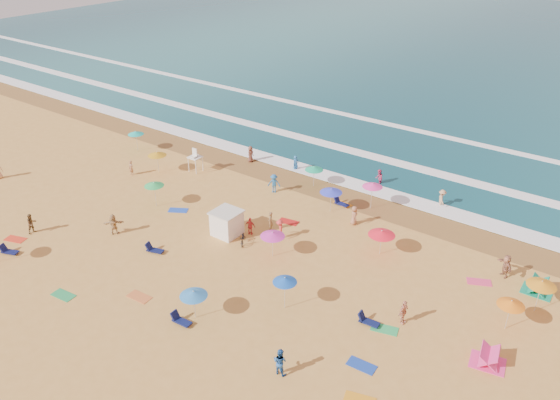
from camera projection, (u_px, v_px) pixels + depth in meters
The scene contains 13 objects.
ground at pixel (231, 244), 43.45m from camera, with size 220.00×220.00×0.00m, color gold.
ocean at pixel (520, 49), 103.31m from camera, with size 220.00×140.00×0.18m, color #0C4756.
wet_sand at pixel (316, 186), 52.36m from camera, with size 220.00×220.00×0.00m, color olive.
surf_foam at pixel (360, 156), 58.60m from camera, with size 200.00×18.70×0.05m.
cabana at pixel (227, 224), 44.26m from camera, with size 2.00×2.00×2.00m, color white.
cabana_roof at pixel (226, 212), 43.76m from camera, with size 2.20×2.20×0.12m, color silver.
bicycle at pixel (243, 238), 43.32m from camera, with size 0.60×1.71×0.90m, color black.
lifeguard_stand at pixel (196, 162), 54.93m from camera, with size 1.20×1.20×2.10m, color white, non-canonical shape.
beach_umbrellas at pixel (251, 217), 43.04m from camera, with size 60.79×32.00×0.79m.
loungers at pixel (260, 300), 36.98m from camera, with size 49.01×27.14×0.34m.
towels at pixel (254, 274), 39.82m from camera, with size 34.08×23.91×0.03m.
popup_tents at pixel (516, 317), 34.75m from camera, with size 2.79×10.66×1.20m.
beachgoers at pixel (276, 215), 45.90m from camera, with size 46.47×26.23×2.08m.
Camera 1 is at (24.74, -27.33, 23.60)m, focal length 35.00 mm.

